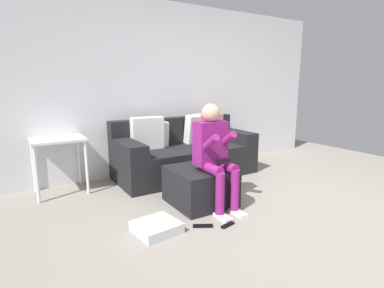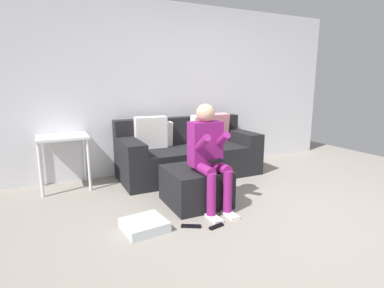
# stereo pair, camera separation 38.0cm
# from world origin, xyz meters

# --- Properties ---
(ground_plane) EXTENTS (7.12, 7.12, 0.00)m
(ground_plane) POSITION_xyz_m (0.00, 0.00, 0.00)
(ground_plane) COLOR gray
(wall_back) EXTENTS (5.47, 0.10, 2.54)m
(wall_back) POSITION_xyz_m (0.00, 2.42, 1.27)
(wall_back) COLOR silver
(wall_back) RESTS_ON ground_plane
(couch_sectional) EXTENTS (2.03, 0.91, 0.89)m
(couch_sectional) POSITION_xyz_m (-0.20, 1.98, 0.34)
(couch_sectional) COLOR black
(couch_sectional) RESTS_ON ground_plane
(ottoman) EXTENTS (0.65, 0.67, 0.42)m
(ottoman) POSITION_xyz_m (-0.60, 0.91, 0.21)
(ottoman) COLOR black
(ottoman) RESTS_ON ground_plane
(person_seated) EXTENTS (0.35, 0.59, 1.14)m
(person_seated) POSITION_xyz_m (-0.52, 0.74, 0.65)
(person_seated) COLOR #8C1E72
(person_seated) RESTS_ON ground_plane
(storage_bin) EXTENTS (0.43, 0.41, 0.09)m
(storage_bin) POSITION_xyz_m (-1.32, 0.54, 0.05)
(storage_bin) COLOR silver
(storage_bin) RESTS_ON ground_plane
(side_table) EXTENTS (0.61, 0.51, 0.70)m
(side_table) POSITION_xyz_m (-1.91, 2.10, 0.59)
(side_table) COLOR white
(side_table) RESTS_ON ground_plane
(remote_near_ottoman) EXTENTS (0.17, 0.07, 0.02)m
(remote_near_ottoman) POSITION_xyz_m (-0.68, 0.28, 0.01)
(remote_near_ottoman) COLOR black
(remote_near_ottoman) RESTS_ON ground_plane
(remote_by_storage_bin) EXTENTS (0.19, 0.13, 0.02)m
(remote_by_storage_bin) POSITION_xyz_m (-0.90, 0.39, 0.01)
(remote_by_storage_bin) COLOR black
(remote_by_storage_bin) RESTS_ON ground_plane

